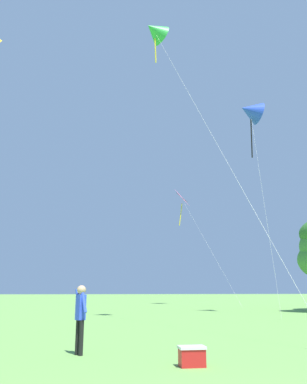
# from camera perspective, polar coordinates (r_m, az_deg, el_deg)

# --- Properties ---
(kite_blue_delta) EXTENTS (2.21, 6.06, 16.94)m
(kite_blue_delta) POSITION_cam_1_polar(r_m,az_deg,el_deg) (33.55, 13.85, 11.30)
(kite_blue_delta) COLOR blue
(kite_blue_delta) RESTS_ON ground_plane
(kite_green_small) EXTENTS (4.07, 12.11, 18.73)m
(kite_green_small) POSITION_cam_1_polar(r_m,az_deg,el_deg) (27.33, 0.23, 22.28)
(kite_green_small) COLOR green
(kite_green_small) RESTS_ON ground_plane
(kite_pink_low) EXTENTS (3.98, 13.26, 14.47)m
(kite_pink_low) POSITION_cam_1_polar(r_m,az_deg,el_deg) (50.87, 4.16, -1.66)
(kite_pink_low) COLOR pink
(kite_pink_low) RESTS_ON ground_plane
(person_near_tree) EXTENTS (0.38, 0.54, 1.80)m
(person_near_tree) POSITION_cam_1_polar(r_m,az_deg,el_deg) (11.29, -10.53, -16.79)
(person_near_tree) COLOR black
(person_near_tree) RESTS_ON ground_plane
(picnic_cooler) EXTENTS (0.60, 0.40, 0.44)m
(picnic_cooler) POSITION_cam_1_polar(r_m,az_deg,el_deg) (9.63, 5.59, -22.59)
(picnic_cooler) COLOR red
(picnic_cooler) RESTS_ON ground_plane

